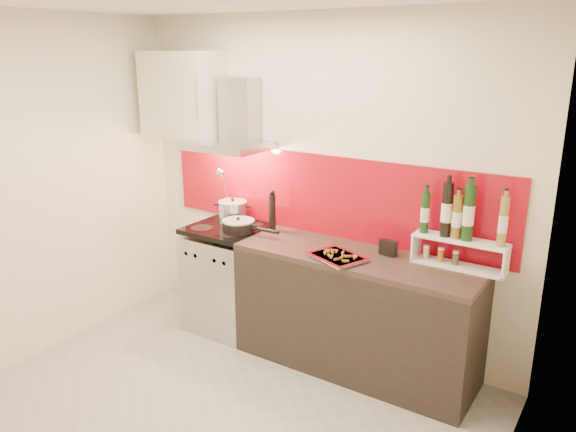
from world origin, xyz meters
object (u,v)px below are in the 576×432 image
Objects in this scene: counter at (355,312)px; pepper_mill at (272,211)px; range_stove at (229,279)px; saute_pan at (239,226)px; baking_tray at (337,257)px; stock_pot at (233,211)px.

pepper_mill is at bearing 171.40° from counter.
range_stove is at bearing -179.77° from counter.
counter is at bearing 2.97° from saute_pan.
saute_pan reaches higher than baking_tray.
pepper_mill is at bearing 19.61° from range_stove.
range_stove is at bearing -160.39° from pepper_mill.
saute_pan is (-1.03, -0.05, 0.51)m from counter.
pepper_mill reaches higher than counter.
stock_pot reaches higher than range_stove.
stock_pot reaches higher than saute_pan.
pepper_mill is 0.75× the size of baking_tray.
stock_pot is at bearing 178.52° from pepper_mill.
baking_tray is at bearing -7.15° from range_stove.
pepper_mill reaches higher than baking_tray.
baking_tray reaches higher than range_stove.
baking_tray is (0.75, -0.27, -0.15)m from pepper_mill.
range_stove is 1.97× the size of baking_tray.
pepper_mill is (0.20, 0.18, 0.11)m from saute_pan.
counter is at bearing -8.60° from pepper_mill.
range_stove is 1.20m from counter.
range_stove is 0.58m from stock_pot.
saute_pan is at bearing -41.47° from stock_pot.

